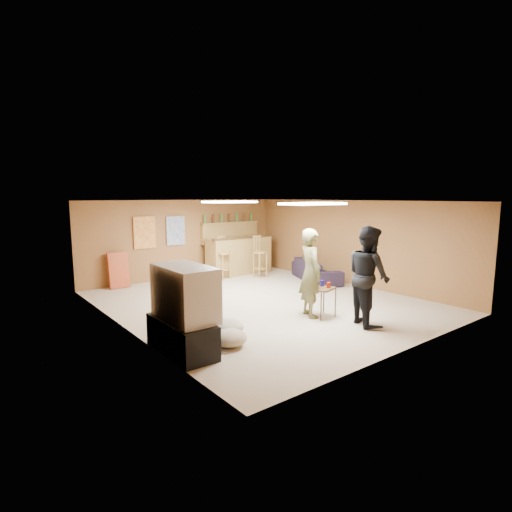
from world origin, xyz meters
TOP-DOWN VIEW (x-y plane):
  - ground at (0.00, 0.00)m, footprint 7.00×7.00m
  - ceiling at (0.00, 0.00)m, footprint 6.00×7.00m
  - wall_back at (0.00, 3.50)m, footprint 6.00×0.02m
  - wall_front at (0.00, -3.50)m, footprint 6.00×0.02m
  - wall_left at (-3.00, 0.00)m, footprint 0.02×7.00m
  - wall_right at (3.00, 0.00)m, footprint 0.02×7.00m
  - tv_stand at (-2.72, -1.50)m, footprint 0.55×1.30m
  - dvd_box at (-2.50, -1.50)m, footprint 0.35×0.50m
  - tv_body at (-2.65, -1.50)m, footprint 0.60×1.10m
  - tv_screen at (-2.34, -1.50)m, footprint 0.02×0.95m
  - bar_counter at (1.50, 2.95)m, footprint 2.00×0.60m
  - bar_lip at (1.50, 2.70)m, footprint 2.10×0.12m
  - bar_shelf at (1.50, 3.40)m, footprint 2.00×0.18m
  - bar_backing at (1.50, 3.42)m, footprint 2.00×0.14m
  - poster_left at (-1.20, 3.46)m, footprint 0.60×0.03m
  - poster_right at (-0.30, 3.46)m, footprint 0.55×0.03m
  - folding_chair_stack at (-2.00, 3.30)m, footprint 0.50×0.26m
  - ceiling_panel_front at (0.00, -1.50)m, footprint 1.20×0.60m
  - ceiling_panel_back at (0.00, 1.20)m, footprint 1.20×0.60m
  - person_olive at (0.10, -1.37)m, footprint 0.59×0.72m
  - person_black at (0.57, -2.36)m, footprint 0.98×1.08m
  - sofa at (2.61, 0.85)m, footprint 1.51×2.10m
  - tray_table at (0.23, -1.58)m, footprint 0.52×0.46m
  - cup_red_near at (0.12, -1.50)m, footprint 0.10×0.10m
  - cup_red_far at (0.32, -1.64)m, footprint 0.09×0.09m
  - cup_blue at (0.34, -1.46)m, footprint 0.09×0.09m
  - bar_stool_left at (0.74, 2.63)m, footprint 0.39×0.39m
  - bar_stool_right at (1.67, 2.16)m, footprint 0.40×0.40m
  - cushion_near_tv at (-1.76, -1.25)m, footprint 0.73×0.73m
  - cushion_mid at (-1.48, -0.19)m, footprint 0.48×0.48m
  - cushion_far at (-2.00, -1.71)m, footprint 0.71×0.71m
  - bottle_row at (1.44, 3.38)m, footprint 1.76×0.08m

SIDE VIEW (x-z plane):
  - ground at x=0.00m, z-range 0.00..0.00m
  - cushion_mid at x=-1.48m, z-range 0.00..0.19m
  - cushion_far at x=-2.00m, z-range 0.00..0.25m
  - cushion_near_tv at x=-1.76m, z-range 0.00..0.26m
  - dvd_box at x=-2.50m, z-range 0.11..0.19m
  - tv_stand at x=-2.72m, z-range 0.00..0.50m
  - sofa at x=2.61m, z-range 0.00..0.57m
  - tray_table at x=0.23m, z-range 0.00..0.58m
  - folding_chair_stack at x=-2.00m, z-range -0.01..0.91m
  - bar_counter at x=1.50m, z-range 0.00..1.10m
  - bar_stool_left at x=0.74m, z-range 0.00..1.17m
  - bar_stool_right at x=1.67m, z-range 0.00..1.19m
  - cup_red_far at x=0.32m, z-range 0.58..0.68m
  - cup_red_near at x=0.12m, z-range 0.58..0.69m
  - cup_blue at x=0.34m, z-range 0.58..0.69m
  - person_olive at x=0.10m, z-range 0.00..1.70m
  - person_black at x=0.57m, z-range 0.00..1.80m
  - tv_body at x=-2.65m, z-range 0.50..1.30m
  - tv_screen at x=-2.34m, z-range 0.57..1.23m
  - wall_back at x=0.00m, z-range 0.00..2.20m
  - wall_front at x=0.00m, z-range 0.00..2.20m
  - wall_left at x=-3.00m, z-range 0.00..2.20m
  - wall_right at x=3.00m, z-range 0.00..2.20m
  - bar_lip at x=1.50m, z-range 1.08..1.12m
  - bar_backing at x=1.50m, z-range 0.90..1.50m
  - poster_left at x=-1.20m, z-range 0.93..1.78m
  - poster_right at x=-0.30m, z-range 0.95..1.75m
  - bar_shelf at x=1.50m, z-range 1.48..1.52m
  - bottle_row at x=1.44m, z-range 1.52..1.78m
  - ceiling_panel_front at x=0.00m, z-range 2.15..2.19m
  - ceiling_panel_back at x=0.00m, z-range 2.15..2.19m
  - ceiling at x=0.00m, z-range 2.19..2.21m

